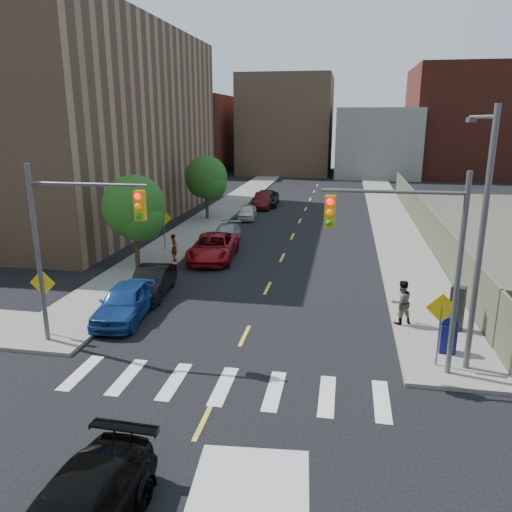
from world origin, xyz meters
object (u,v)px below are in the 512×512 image
at_px(parked_car_red, 213,247).
at_px(pedestrian_west, 174,248).
at_px(parked_car_white, 247,212).
at_px(pedestrian_east, 401,302).
at_px(parked_car_black, 152,282).
at_px(parked_car_maroon, 263,201).
at_px(parked_car_blue, 125,302).
at_px(parked_car_silver, 226,234).
at_px(payphone, 457,308).
at_px(mailbox, 448,335).
at_px(parked_car_grey, 266,198).

height_order(parked_car_red, pedestrian_west, pedestrian_west).
relative_size(parked_car_white, pedestrian_west, 2.23).
distance_m(pedestrian_west, pedestrian_east, 14.67).
distance_m(parked_car_white, pedestrian_east, 24.45).
height_order(parked_car_white, pedestrian_east, pedestrian_east).
distance_m(parked_car_black, parked_car_maroon, 25.85).
distance_m(parked_car_blue, parked_car_black, 3.07).
xyz_separation_m(parked_car_silver, payphone, (12.90, -13.32, 0.44)).
bearing_deg(mailbox, pedestrian_west, 144.53).
distance_m(parked_car_black, parked_car_white, 20.07).
distance_m(parked_car_grey, mailbox, 33.90).
bearing_deg(parked_car_black, pedestrian_west, 92.37).
xyz_separation_m(parked_car_black, mailbox, (13.25, -4.28, 0.12)).
distance_m(parked_car_blue, parked_car_maroon, 28.92).
relative_size(parked_car_white, parked_car_maroon, 0.82).
bearing_deg(parked_car_red, parked_car_blue, -101.89).
xyz_separation_m(parked_car_silver, parked_car_white, (-0.21, 8.78, -0.00)).
bearing_deg(parked_car_grey, parked_car_white, -97.69).
relative_size(parked_car_blue, parked_car_white, 1.26).
distance_m(parked_car_blue, pedestrian_west, 8.81).
distance_m(parked_car_blue, payphone, 14.01).
xyz_separation_m(parked_car_red, parked_car_maroon, (0.00, 18.90, -0.05)).
relative_size(parked_car_white, payphone, 1.99).
relative_size(parked_car_black, parked_car_red, 0.77).
distance_m(parked_car_red, parked_car_grey, 20.53).
relative_size(parked_car_grey, pedestrian_east, 2.80).
bearing_deg(parked_car_maroon, pedestrian_east, -72.56).
distance_m(parked_car_red, parked_car_white, 13.14).
bearing_deg(parked_car_red, parked_car_maroon, 85.52).
xyz_separation_m(parked_car_silver, pedestrian_east, (10.73, -13.08, 0.47)).
xyz_separation_m(pedestrian_west, pedestrian_east, (12.60, -7.51, 0.13)).
distance_m(parked_car_blue, parked_car_red, 10.08).
xyz_separation_m(parked_car_blue, pedestrian_west, (-0.80, 8.77, 0.19)).
xyz_separation_m(parked_car_blue, parked_car_grey, (1.30, 30.52, -0.05)).
bearing_deg(payphone, mailbox, -85.01).
distance_m(parked_car_black, pedestrian_east, 11.94).
bearing_deg(parked_car_grey, mailbox, -73.61).
bearing_deg(parked_car_grey, pedestrian_east, -74.51).
bearing_deg(parked_car_silver, parked_car_grey, 86.23).
xyz_separation_m(parked_car_blue, parked_car_red, (1.30, 9.99, -0.00)).
distance_m(parked_car_maroon, pedestrian_east, 29.55).
xyz_separation_m(parked_car_grey, mailbox, (11.95, -31.73, 0.09)).
distance_m(parked_car_blue, mailbox, 13.31).
distance_m(parked_car_maroon, payphone, 30.61).
height_order(parked_car_maroon, pedestrian_west, pedestrian_west).
relative_size(parked_car_red, pedestrian_east, 2.98).
bearing_deg(parked_car_silver, payphone, -48.86).
distance_m(parked_car_grey, pedestrian_east, 31.09).
xyz_separation_m(payphone, pedestrian_west, (-14.77, 7.75, -0.10)).
bearing_deg(parked_car_red, payphone, -39.78).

